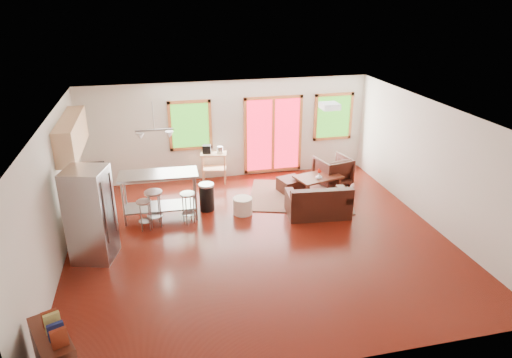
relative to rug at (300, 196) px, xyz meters
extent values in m
cube|color=#3E0C06|center=(-1.47, -1.79, -0.02)|extent=(7.50, 7.00, 0.02)
cube|color=silver|center=(-1.47, -1.79, 2.60)|extent=(7.50, 7.00, 0.02)
cube|color=beige|center=(-1.47, 1.72, 1.29)|extent=(7.50, 0.02, 2.60)
cube|color=beige|center=(-5.23, -1.79, 1.29)|extent=(0.02, 7.00, 2.60)
cube|color=beige|center=(2.29, -1.79, 1.29)|extent=(0.02, 7.00, 2.60)
cube|color=beige|center=(-1.47, -5.30, 1.29)|extent=(7.50, 0.02, 2.60)
cube|color=#256114|center=(-2.47, 1.67, 1.49)|extent=(0.94, 0.02, 1.14)
cube|color=#B05B2E|center=(-2.47, 1.67, 2.10)|extent=(1.10, 0.05, 0.08)
cube|color=#B05B2E|center=(-2.47, 1.67, 0.88)|extent=(1.10, 0.05, 0.08)
cube|color=#B05B2E|center=(-2.98, 1.67, 1.49)|extent=(0.08, 0.05, 1.30)
cube|color=#B05B2E|center=(-1.96, 1.67, 1.49)|extent=(0.08, 0.05, 1.30)
cube|color=red|center=(-0.27, 1.67, 1.09)|extent=(1.44, 0.02, 1.94)
cube|color=#B05B2E|center=(-0.27, 1.67, 2.10)|extent=(1.60, 0.05, 0.08)
cube|color=#B05B2E|center=(-0.27, 1.67, 0.08)|extent=(1.60, 0.05, 0.08)
cube|color=#B05B2E|center=(-1.03, 1.67, 1.09)|extent=(0.08, 0.05, 2.10)
cube|color=#B05B2E|center=(0.49, 1.67, 1.09)|extent=(0.08, 0.05, 2.10)
cube|color=#B05B2E|center=(-0.27, 1.67, 1.09)|extent=(0.08, 0.05, 1.94)
cube|color=#256114|center=(1.43, 1.67, 1.49)|extent=(0.94, 0.02, 1.14)
cube|color=#B05B2E|center=(1.43, 1.67, 2.10)|extent=(1.10, 0.05, 0.08)
cube|color=#B05B2E|center=(1.43, 1.67, 0.88)|extent=(1.10, 0.05, 0.08)
cube|color=#B05B2E|center=(0.92, 1.67, 1.49)|extent=(0.08, 0.05, 1.30)
cube|color=#B05B2E|center=(1.94, 1.67, 1.49)|extent=(0.08, 0.05, 1.30)
cube|color=#576340|center=(0.00, 0.00, 0.00)|extent=(2.90, 2.53, 0.02)
cube|color=black|center=(0.07, -1.02, 0.18)|extent=(1.45, 0.92, 0.39)
cube|color=black|center=(0.04, -1.31, 0.55)|extent=(1.39, 0.32, 0.35)
cube|color=black|center=(-0.53, -0.96, 0.45)|extent=(0.26, 0.80, 0.15)
cube|color=black|center=(0.66, -1.08, 0.45)|extent=(0.26, 0.80, 0.15)
cube|color=black|center=(-0.23, -0.94, 0.43)|extent=(0.62, 0.56, 0.11)
cube|color=black|center=(0.37, -1.00, 0.43)|extent=(0.62, 0.56, 0.11)
cube|color=#3E190F|center=(0.49, 0.12, 0.41)|extent=(1.26, 0.94, 0.04)
cube|color=#3E190F|center=(0.10, -0.24, 0.19)|extent=(0.08, 0.08, 0.40)
cube|color=#3E190F|center=(1.00, 0.00, 0.19)|extent=(0.08, 0.08, 0.40)
cube|color=#3E190F|center=(-0.03, 0.23, 0.19)|extent=(0.08, 0.08, 0.40)
cube|color=#3E190F|center=(0.88, 0.48, 0.19)|extent=(0.08, 0.08, 0.40)
imported|color=black|center=(1.05, 0.57, 0.40)|extent=(0.94, 0.90, 0.82)
cube|color=black|center=(-0.16, 0.30, 0.17)|extent=(0.67, 0.67, 0.36)
cylinder|color=silver|center=(-1.57, -0.59, 0.18)|extent=(0.49, 0.49, 0.38)
imported|color=silver|center=(0.46, -0.02, 0.47)|extent=(0.17, 0.18, 0.16)
sphere|color=#AD1404|center=(0.48, 0.00, 0.60)|extent=(0.07, 0.07, 0.06)
sphere|color=#AD1404|center=(0.43, -0.04, 0.62)|extent=(0.07, 0.07, 0.06)
sphere|color=#AD1404|center=(0.45, 0.02, 0.64)|extent=(0.07, 0.07, 0.06)
cube|color=tan|center=(-4.92, -0.09, 0.44)|extent=(0.60, 2.20, 0.90)
cube|color=black|center=(-4.92, -0.09, 0.91)|extent=(0.64, 2.24, 0.04)
cube|color=tan|center=(-5.04, -0.09, 1.94)|extent=(0.36, 2.20, 0.70)
cylinder|color=#B7BABC|center=(-4.92, -0.59, 1.02)|extent=(0.12, 0.12, 0.18)
cube|color=black|center=(-4.92, 0.31, 1.03)|extent=(0.22, 0.18, 0.20)
cube|color=#B7BABC|center=(-4.64, -1.77, 0.88)|extent=(0.87, 0.86, 1.79)
cube|color=gray|center=(-4.31, -1.86, 0.88)|extent=(0.19, 0.64, 1.75)
cylinder|color=gray|center=(-4.34, -2.08, 1.03)|extent=(0.03, 0.03, 1.19)
cylinder|color=gray|center=(-4.23, -1.66, 1.03)|extent=(0.03, 0.03, 1.19)
cube|color=#B7BABC|center=(-3.37, -0.39, 1.03)|extent=(1.70, 0.73, 0.04)
cube|color=gray|center=(-3.37, -0.39, 0.27)|extent=(1.59, 0.64, 0.03)
cylinder|color=gray|center=(-4.14, -0.62, 0.50)|extent=(0.05, 0.05, 1.02)
cylinder|color=gray|center=(-2.62, -0.67, 0.50)|extent=(0.05, 0.05, 1.02)
cylinder|color=gray|center=(-4.12, -0.11, 0.50)|extent=(0.05, 0.05, 1.02)
cylinder|color=gray|center=(-2.60, -0.16, 0.50)|extent=(0.05, 0.05, 1.02)
imported|color=silver|center=(-3.02, -0.43, 0.99)|extent=(0.12, 0.09, 0.11)
cylinder|color=#B7BABC|center=(-3.71, -0.86, 0.63)|extent=(0.32, 0.32, 0.04)
cylinder|color=gray|center=(-3.63, -0.78, 0.30)|extent=(0.02, 0.02, 0.63)
cylinder|color=gray|center=(-3.80, -0.78, 0.30)|extent=(0.02, 0.02, 0.63)
cylinder|color=gray|center=(-3.80, -0.95, 0.30)|extent=(0.02, 0.02, 0.63)
cylinder|color=gray|center=(-3.63, -0.95, 0.30)|extent=(0.02, 0.02, 0.63)
cylinder|color=gray|center=(-3.71, -0.86, 0.19)|extent=(0.29, 0.29, 0.01)
cylinder|color=#B7BABC|center=(-3.51, -0.74, 0.77)|extent=(0.43, 0.43, 0.04)
cylinder|color=gray|center=(-3.42, -0.62, 0.37)|extent=(0.03, 0.03, 0.76)
cylinder|color=gray|center=(-3.62, -0.65, 0.37)|extent=(0.03, 0.03, 0.76)
cylinder|color=gray|center=(-3.59, -0.86, 0.37)|extent=(0.03, 0.03, 0.76)
cylinder|color=gray|center=(-3.39, -0.82, 0.37)|extent=(0.03, 0.03, 0.76)
cylinder|color=gray|center=(-3.51, -0.74, 0.23)|extent=(0.39, 0.39, 0.02)
cylinder|color=#B7BABC|center=(-2.79, -0.74, 0.66)|extent=(0.41, 0.41, 0.04)
cylinder|color=gray|center=(-2.74, -0.63, 0.31)|extent=(0.03, 0.03, 0.65)
cylinder|color=gray|center=(-2.91, -0.68, 0.31)|extent=(0.03, 0.03, 0.65)
cylinder|color=gray|center=(-2.85, -0.85, 0.31)|extent=(0.03, 0.03, 0.65)
cylinder|color=gray|center=(-2.68, -0.80, 0.31)|extent=(0.03, 0.03, 0.65)
cylinder|color=gray|center=(-2.79, -0.74, 0.20)|extent=(0.38, 0.38, 0.01)
cylinder|color=black|center=(-2.33, -0.21, 0.29)|extent=(0.42, 0.42, 0.60)
cylinder|color=#B7BABC|center=(-2.33, -0.21, 0.61)|extent=(0.43, 0.43, 0.05)
cube|color=tan|center=(-1.93, 1.40, 0.78)|extent=(0.73, 0.55, 0.04)
cube|color=tan|center=(-1.93, 1.40, 0.37)|extent=(0.69, 0.51, 0.03)
cube|color=tan|center=(-2.24, 1.29, 0.39)|extent=(0.04, 0.04, 0.80)
cube|color=tan|center=(-1.68, 1.18, 0.39)|extent=(0.04, 0.04, 0.80)
cube|color=tan|center=(-2.18, 1.62, 0.39)|extent=(0.04, 0.04, 0.80)
cube|color=tan|center=(-1.62, 1.51, 0.39)|extent=(0.04, 0.04, 0.80)
cube|color=black|center=(-2.10, 1.43, 0.90)|extent=(0.24, 0.23, 0.21)
cylinder|color=#B7BABC|center=(-1.76, 1.37, 0.88)|extent=(0.18, 0.18, 0.17)
cube|color=maroon|center=(-4.65, -5.11, 0.94)|extent=(0.19, 0.12, 0.25)
cube|color=#161E50|center=(-4.71, -4.97, 0.93)|extent=(0.19, 0.12, 0.23)
cube|color=#A19349|center=(-4.77, -4.83, 0.95)|extent=(0.19, 0.12, 0.27)
cube|color=maroon|center=(-4.83, -4.68, 0.92)|extent=(0.19, 0.12, 0.21)
cube|color=white|center=(0.13, -1.19, 2.52)|extent=(0.35, 0.35, 0.12)
cylinder|color=gray|center=(-3.37, -0.29, 2.29)|extent=(0.02, 0.02, 0.60)
cube|color=gray|center=(-3.37, -0.29, 1.99)|extent=(0.80, 0.04, 0.03)
cone|color=#B7BABC|center=(-3.67, -0.29, 1.87)|extent=(0.18, 0.18, 0.14)
cone|color=#B7BABC|center=(-3.07, -0.29, 1.87)|extent=(0.18, 0.18, 0.14)
camera|label=1|loc=(-3.36, -9.70, 4.68)|focal=32.00mm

